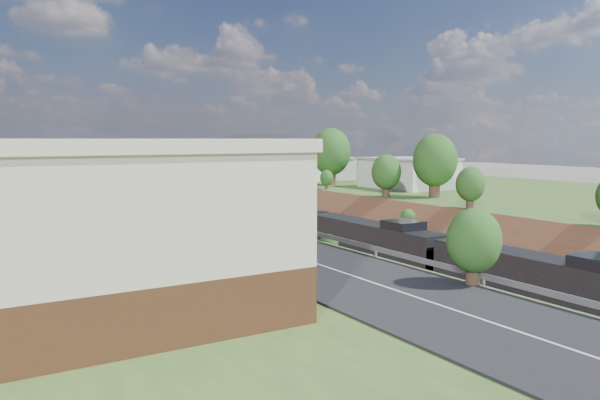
# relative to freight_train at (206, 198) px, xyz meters

# --- Properties ---
(platform_right) EXTENTS (44.00, 180.00, 5.00)m
(platform_right) POSITION_rel_freight_train_xyz_m (30.40, -16.31, -0.05)
(platform_right) COLOR #335B25
(platform_right) RESTS_ON ground
(embankment_left) EXTENTS (10.00, 180.00, 10.00)m
(embankment_left) POSITION_rel_freight_train_xyz_m (-13.60, -16.31, -2.55)
(embankment_left) COLOR brown
(embankment_left) RESTS_ON ground
(embankment_right) EXTENTS (10.00, 180.00, 10.00)m
(embankment_right) POSITION_rel_freight_train_xyz_m (8.40, -16.31, -2.55)
(embankment_right) COLOR brown
(embankment_right) RESTS_ON ground
(rail_left_track) EXTENTS (1.58, 180.00, 0.18)m
(rail_left_track) POSITION_rel_freight_train_xyz_m (-5.20, -16.31, -2.46)
(rail_left_track) COLOR gray
(rail_left_track) RESTS_ON ground
(rail_right_track) EXTENTS (1.58, 180.00, 0.18)m
(rail_right_track) POSITION_rel_freight_train_xyz_m (0.00, -16.31, -2.46)
(rail_right_track) COLOR gray
(rail_right_track) RESTS_ON ground
(road) EXTENTS (8.00, 180.00, 0.10)m
(road) POSITION_rel_freight_train_xyz_m (-18.10, -16.31, 2.50)
(road) COLOR black
(road) RESTS_ON platform_left
(guardrail) EXTENTS (0.10, 171.00, 0.70)m
(guardrail) POSITION_rel_freight_train_xyz_m (-14.00, -16.51, 2.99)
(guardrail) COLOR #99999E
(guardrail) RESTS_ON platform_left
(commercial_building) EXTENTS (14.30, 62.30, 7.00)m
(commercial_building) POSITION_rel_freight_train_xyz_m (-30.60, -38.31, 5.95)
(commercial_building) COLOR brown
(commercial_building) RESTS_ON platform_left
(overpass) EXTENTS (24.50, 8.30, 7.40)m
(overpass) POSITION_rel_freight_train_xyz_m (-2.60, 45.69, 2.36)
(overpass) COLOR gray
(overpass) RESTS_ON ground
(white_building_near) EXTENTS (9.00, 12.00, 4.00)m
(white_building_near) POSITION_rel_freight_train_xyz_m (20.90, -24.31, 4.45)
(white_building_near) COLOR silver
(white_building_near) RESTS_ON platform_right
(white_building_far) EXTENTS (8.00, 10.00, 3.60)m
(white_building_far) POSITION_rel_freight_train_xyz_m (20.40, -2.31, 4.25)
(white_building_far) COLOR silver
(white_building_far) RESTS_ON platform_right
(tree_right_large) EXTENTS (5.25, 5.25, 7.61)m
(tree_right_large) POSITION_rel_freight_train_xyz_m (14.40, -36.31, 6.83)
(tree_right_large) COLOR #473323
(tree_right_large) RESTS_ON platform_right
(tree_left_crest) EXTENTS (2.45, 2.45, 3.55)m
(tree_left_crest) POSITION_rel_freight_train_xyz_m (-14.40, -56.31, 4.48)
(tree_left_crest) COLOR #473323
(tree_left_crest) RESTS_ON platform_left
(freight_train) EXTENTS (2.98, 136.34, 4.55)m
(freight_train) POSITION_rel_freight_train_xyz_m (0.00, 0.00, 0.00)
(freight_train) COLOR black
(freight_train) RESTS_ON ground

